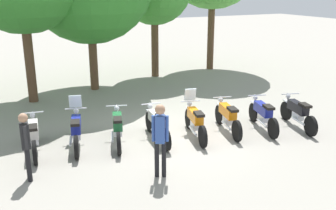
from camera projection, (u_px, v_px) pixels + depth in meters
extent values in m
plane|color=gray|center=(175.00, 138.00, 11.68)|extent=(80.00, 80.00, 0.00)
cylinder|color=black|center=(34.00, 132.00, 11.26)|extent=(0.18, 0.65, 0.64)
cylinder|color=black|center=(35.00, 153.00, 9.86)|extent=(0.18, 0.65, 0.64)
cube|color=silver|center=(33.00, 121.00, 11.16)|extent=(0.17, 0.37, 0.04)
cube|color=silver|center=(33.00, 129.00, 10.50)|extent=(0.38, 0.98, 0.30)
cube|color=silver|center=(34.00, 139.00, 10.54)|extent=(0.27, 0.43, 0.24)
cube|color=black|center=(33.00, 127.00, 10.08)|extent=(0.30, 0.47, 0.08)
cylinder|color=silver|center=(33.00, 123.00, 11.09)|extent=(0.08, 0.23, 0.64)
cylinder|color=silver|center=(32.00, 113.00, 10.91)|extent=(0.62, 0.12, 0.04)
sphere|color=silver|center=(33.00, 115.00, 11.06)|extent=(0.18, 0.18, 0.16)
cylinder|color=silver|center=(28.00, 146.00, 10.23)|extent=(0.16, 0.70, 0.07)
cylinder|color=black|center=(77.00, 127.00, 11.64)|extent=(0.26, 0.64, 0.64)
cylinder|color=black|center=(76.00, 147.00, 10.19)|extent=(0.26, 0.64, 0.64)
cube|color=silver|center=(77.00, 117.00, 11.54)|extent=(0.21, 0.38, 0.04)
cube|color=navy|center=(76.00, 124.00, 10.86)|extent=(0.49, 0.98, 0.30)
cube|color=silver|center=(77.00, 134.00, 10.89)|extent=(0.31, 0.44, 0.24)
cube|color=black|center=(75.00, 123.00, 10.42)|extent=(0.34, 0.49, 0.08)
cylinder|color=silver|center=(77.00, 118.00, 11.46)|extent=(0.11, 0.23, 0.64)
cylinder|color=silver|center=(76.00, 108.00, 11.28)|extent=(0.61, 0.19, 0.04)
sphere|color=silver|center=(76.00, 111.00, 11.43)|extent=(0.20, 0.20, 0.16)
cylinder|color=silver|center=(71.00, 140.00, 10.60)|extent=(0.24, 0.70, 0.07)
cube|color=silver|center=(75.00, 101.00, 11.27)|extent=(0.38, 0.22, 0.39)
cylinder|color=black|center=(117.00, 124.00, 11.89)|extent=(0.29, 0.64, 0.64)
cylinder|color=black|center=(119.00, 144.00, 10.43)|extent=(0.29, 0.64, 0.64)
cube|color=silver|center=(117.00, 114.00, 11.79)|extent=(0.22, 0.38, 0.04)
cube|color=#1E6033|center=(117.00, 121.00, 11.11)|extent=(0.53, 0.98, 0.30)
cube|color=silver|center=(118.00, 131.00, 11.14)|extent=(0.33, 0.45, 0.24)
cube|color=black|center=(118.00, 120.00, 10.67)|extent=(0.36, 0.49, 0.08)
cylinder|color=silver|center=(117.00, 115.00, 11.72)|extent=(0.12, 0.23, 0.64)
cylinder|color=silver|center=(117.00, 106.00, 11.53)|extent=(0.60, 0.22, 0.04)
sphere|color=silver|center=(117.00, 108.00, 11.69)|extent=(0.20, 0.20, 0.16)
cylinder|color=silver|center=(113.00, 137.00, 10.85)|extent=(0.28, 0.69, 0.07)
cylinder|color=black|center=(150.00, 122.00, 12.10)|extent=(0.17, 0.65, 0.64)
cylinder|color=black|center=(166.00, 140.00, 10.70)|extent=(0.17, 0.65, 0.64)
cube|color=silver|center=(150.00, 112.00, 12.00)|extent=(0.16, 0.37, 0.04)
cube|color=silver|center=(157.00, 118.00, 11.34)|extent=(0.37, 0.97, 0.30)
cube|color=silver|center=(157.00, 128.00, 11.38)|extent=(0.26, 0.42, 0.24)
cube|color=black|center=(161.00, 117.00, 10.92)|extent=(0.29, 0.46, 0.08)
cylinder|color=silver|center=(150.00, 113.00, 11.92)|extent=(0.08, 0.23, 0.64)
cylinder|color=silver|center=(151.00, 104.00, 11.74)|extent=(0.62, 0.11, 0.04)
sphere|color=silver|center=(150.00, 106.00, 11.89)|extent=(0.18, 0.18, 0.16)
cylinder|color=silver|center=(155.00, 134.00, 11.07)|extent=(0.15, 0.70, 0.07)
cylinder|color=black|center=(189.00, 119.00, 12.36)|extent=(0.26, 0.64, 0.64)
cylinder|color=black|center=(203.00, 137.00, 10.91)|extent=(0.26, 0.64, 0.64)
cube|color=silver|center=(189.00, 109.00, 12.26)|extent=(0.21, 0.38, 0.04)
cube|color=orange|center=(195.00, 116.00, 11.57)|extent=(0.49, 0.98, 0.30)
cube|color=silver|center=(195.00, 125.00, 11.61)|extent=(0.31, 0.44, 0.24)
cube|color=black|center=(199.00, 114.00, 11.14)|extent=(0.34, 0.49, 0.08)
cylinder|color=silver|center=(190.00, 110.00, 12.18)|extent=(0.11, 0.23, 0.64)
cylinder|color=silver|center=(191.00, 101.00, 11.99)|extent=(0.61, 0.19, 0.04)
sphere|color=silver|center=(189.00, 104.00, 12.15)|extent=(0.19, 0.19, 0.16)
cylinder|color=silver|center=(193.00, 130.00, 11.31)|extent=(0.24, 0.70, 0.07)
cube|color=silver|center=(190.00, 94.00, 11.99)|extent=(0.38, 0.22, 0.39)
cylinder|color=black|center=(220.00, 115.00, 12.77)|extent=(0.26, 0.64, 0.64)
cylinder|color=black|center=(237.00, 131.00, 11.33)|extent=(0.26, 0.64, 0.64)
cube|color=silver|center=(220.00, 105.00, 12.67)|extent=(0.21, 0.38, 0.04)
cube|color=orange|center=(228.00, 111.00, 11.99)|extent=(0.49, 0.98, 0.30)
cube|color=silver|center=(228.00, 120.00, 12.03)|extent=(0.31, 0.44, 0.24)
cube|color=black|center=(233.00, 109.00, 11.56)|extent=(0.34, 0.49, 0.08)
cylinder|color=silver|center=(221.00, 106.00, 12.60)|extent=(0.10, 0.23, 0.64)
cylinder|color=silver|center=(222.00, 97.00, 12.41)|extent=(0.61, 0.19, 0.04)
sphere|color=silver|center=(221.00, 100.00, 12.57)|extent=(0.19, 0.19, 0.16)
cylinder|color=silver|center=(226.00, 125.00, 11.73)|extent=(0.24, 0.70, 0.07)
cylinder|color=black|center=(254.00, 112.00, 12.99)|extent=(0.28, 0.64, 0.64)
cylinder|color=black|center=(273.00, 128.00, 11.53)|extent=(0.28, 0.64, 0.64)
cube|color=silver|center=(254.00, 103.00, 12.89)|extent=(0.22, 0.38, 0.04)
cube|color=navy|center=(263.00, 109.00, 12.20)|extent=(0.52, 0.98, 0.30)
cube|color=silver|center=(263.00, 118.00, 12.24)|extent=(0.32, 0.45, 0.24)
cube|color=black|center=(269.00, 107.00, 11.77)|extent=(0.35, 0.49, 0.08)
cylinder|color=silver|center=(255.00, 104.00, 12.81)|extent=(0.11, 0.23, 0.64)
cylinder|color=silver|center=(257.00, 95.00, 12.63)|extent=(0.60, 0.21, 0.04)
sphere|color=silver|center=(255.00, 98.00, 12.79)|extent=(0.20, 0.20, 0.16)
cylinder|color=silver|center=(262.00, 123.00, 11.95)|extent=(0.27, 0.69, 0.07)
cylinder|color=black|center=(286.00, 111.00, 13.16)|extent=(0.26, 0.64, 0.64)
cylinder|color=black|center=(311.00, 126.00, 11.71)|extent=(0.26, 0.64, 0.64)
cube|color=silver|center=(287.00, 101.00, 13.06)|extent=(0.21, 0.38, 0.04)
cube|color=black|center=(298.00, 107.00, 12.38)|extent=(0.49, 0.98, 0.30)
cube|color=silver|center=(298.00, 116.00, 12.41)|extent=(0.31, 0.44, 0.24)
cube|color=black|center=(305.00, 105.00, 11.95)|extent=(0.34, 0.49, 0.08)
cylinder|color=silver|center=(288.00, 103.00, 12.98)|extent=(0.11, 0.23, 0.64)
cylinder|color=silver|center=(290.00, 94.00, 12.80)|extent=(0.61, 0.19, 0.04)
sphere|color=silver|center=(288.00, 96.00, 12.96)|extent=(0.20, 0.20, 0.16)
cylinder|color=silver|center=(298.00, 121.00, 12.12)|extent=(0.25, 0.69, 0.07)
cylinder|color=black|center=(28.00, 163.00, 9.12)|extent=(0.11, 0.11, 0.81)
cylinder|color=black|center=(29.00, 166.00, 8.97)|extent=(0.11, 0.11, 0.81)
cube|color=#262628|center=(25.00, 136.00, 8.83)|extent=(0.21, 0.23, 0.61)
cylinder|color=#262628|center=(24.00, 133.00, 8.97)|extent=(0.08, 0.08, 0.58)
cylinder|color=#262628|center=(26.00, 138.00, 8.69)|extent=(0.08, 0.08, 0.58)
sphere|color=#A87A5B|center=(23.00, 118.00, 8.70)|extent=(0.23, 0.23, 0.22)
cylinder|color=black|center=(164.00, 160.00, 9.18)|extent=(0.15, 0.15, 0.89)
cylinder|color=black|center=(157.00, 160.00, 9.19)|extent=(0.15, 0.15, 0.89)
cube|color=#33519E|center=(160.00, 129.00, 8.96)|extent=(0.29, 0.28, 0.66)
cylinder|color=#33519E|center=(167.00, 129.00, 8.94)|extent=(0.11, 0.11, 0.63)
cylinder|color=#33519E|center=(153.00, 128.00, 8.96)|extent=(0.11, 0.11, 0.63)
sphere|color=#A87A5B|center=(160.00, 110.00, 8.81)|extent=(0.33, 0.33, 0.24)
cylinder|color=brown|center=(29.00, 59.00, 14.84)|extent=(0.36, 0.36, 3.39)
cylinder|color=brown|center=(93.00, 57.00, 16.74)|extent=(0.36, 0.36, 2.84)
cylinder|color=brown|center=(155.00, 46.00, 19.19)|extent=(0.36, 0.36, 3.09)
cylinder|color=brown|center=(211.00, 32.00, 20.76)|extent=(0.36, 0.36, 3.98)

